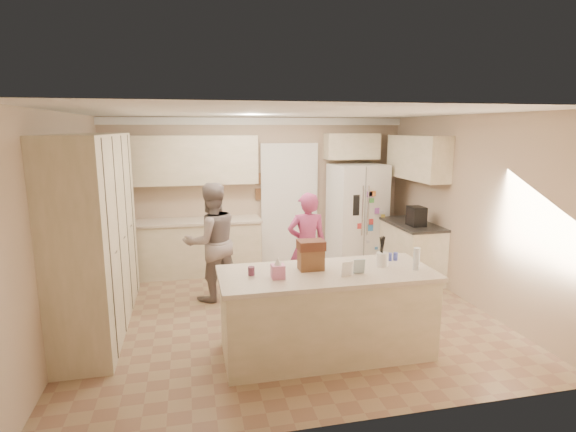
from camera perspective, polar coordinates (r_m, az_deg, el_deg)
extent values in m
cube|color=#917858|center=(6.08, -0.21, -12.40)|extent=(5.20, 4.60, 0.02)
cube|color=white|center=(5.58, -0.23, 13.09)|extent=(5.20, 4.60, 0.02)
cube|color=tan|center=(7.93, -3.79, 2.98)|extent=(5.20, 0.02, 2.60)
cube|color=tan|center=(3.54, 7.88, -7.37)|extent=(5.20, 0.02, 2.60)
cube|color=tan|center=(5.74, -26.59, -1.30)|extent=(0.02, 4.60, 2.60)
cube|color=tan|center=(6.74, 22.02, 0.75)|extent=(0.02, 4.60, 2.60)
cube|color=white|center=(7.80, -3.85, 11.91)|extent=(5.20, 0.08, 0.12)
cube|color=beige|center=(5.89, -23.11, -1.97)|extent=(0.60, 2.60, 2.35)
cube|color=beige|center=(7.71, -11.85, -4.00)|extent=(2.20, 0.60, 0.88)
cube|color=beige|center=(7.59, -11.99, -0.67)|extent=(2.24, 0.63, 0.04)
cube|color=beige|center=(7.59, -12.31, 6.95)|extent=(2.20, 0.35, 0.80)
cube|color=black|center=(8.04, 0.14, 1.32)|extent=(0.90, 0.06, 2.10)
cube|color=white|center=(8.01, 0.19, 1.27)|extent=(1.02, 0.03, 2.22)
cube|color=brown|center=(7.86, -3.63, 4.75)|extent=(0.15, 0.02, 0.20)
cube|color=brown|center=(7.90, -3.60, 2.80)|extent=(0.15, 0.02, 0.20)
cube|color=white|center=(8.03, 8.75, 0.09)|extent=(0.98, 0.80, 1.80)
cube|color=gray|center=(7.71, 9.70, -0.40)|extent=(0.02, 0.02, 1.78)
cube|color=black|center=(7.57, 8.25, 1.36)|extent=(0.22, 0.03, 0.35)
cylinder|color=silver|center=(7.65, 9.43, 0.66)|extent=(0.02, 0.02, 0.85)
cylinder|color=silver|center=(7.69, 10.12, 0.69)|extent=(0.02, 0.02, 0.85)
cube|color=beige|center=(8.10, 8.09, 8.75)|extent=(0.95, 0.35, 0.45)
cube|color=beige|center=(7.60, 15.36, -4.39)|extent=(0.60, 1.20, 0.88)
cube|color=#2D2B28|center=(7.49, 15.47, -1.00)|extent=(0.63, 1.24, 0.04)
cube|color=beige|center=(7.58, 16.08, 7.15)|extent=(0.35, 1.50, 0.70)
cube|color=black|center=(7.26, 15.99, -0.02)|extent=(0.22, 0.28, 0.30)
cube|color=beige|center=(4.98, 4.87, -12.33)|extent=(2.20, 0.90, 0.88)
cube|color=beige|center=(4.81, 4.96, -7.30)|extent=(2.28, 0.96, 0.05)
cylinder|color=white|center=(5.05, 11.89, -5.41)|extent=(0.13, 0.13, 0.15)
cube|color=pink|center=(4.56, -1.29, -7.05)|extent=(0.13, 0.13, 0.14)
cone|color=white|center=(4.53, -1.30, -5.73)|extent=(0.08, 0.08, 0.08)
cube|color=brown|center=(4.82, 2.93, -5.55)|extent=(0.26, 0.18, 0.22)
cube|color=#592D1E|center=(4.78, 2.94, -3.71)|extent=(0.28, 0.20, 0.10)
cylinder|color=#59263F|center=(4.67, -4.69, -6.97)|extent=(0.07, 0.07, 0.09)
cube|color=white|center=(4.65, 7.51, -6.67)|extent=(0.12, 0.06, 0.16)
cube|color=silver|center=(4.74, 9.01, -6.34)|extent=(0.12, 0.05, 0.16)
cylinder|color=silver|center=(5.00, 16.01, -5.25)|extent=(0.07, 0.07, 0.24)
cylinder|color=#3F4CB1|center=(5.28, 12.81, -5.08)|extent=(0.05, 0.05, 0.09)
cylinder|color=#3F4CB1|center=(5.31, 13.49, -5.02)|extent=(0.05, 0.05, 0.09)
imported|color=gray|center=(6.42, -9.67, -3.27)|extent=(0.98, 0.86, 1.68)
imported|color=#BA3E72|center=(6.43, 2.43, -3.77)|extent=(0.59, 0.42, 1.54)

